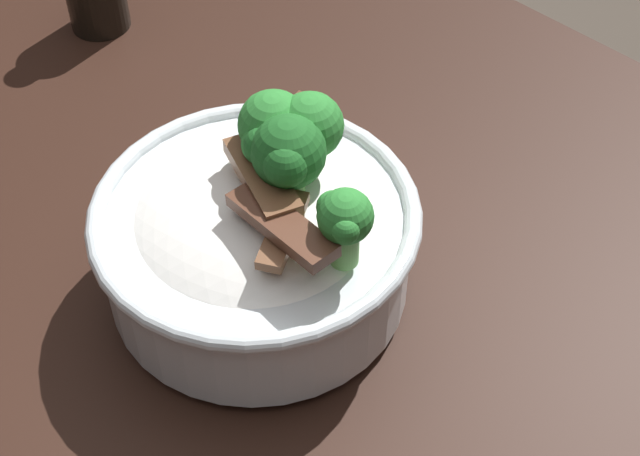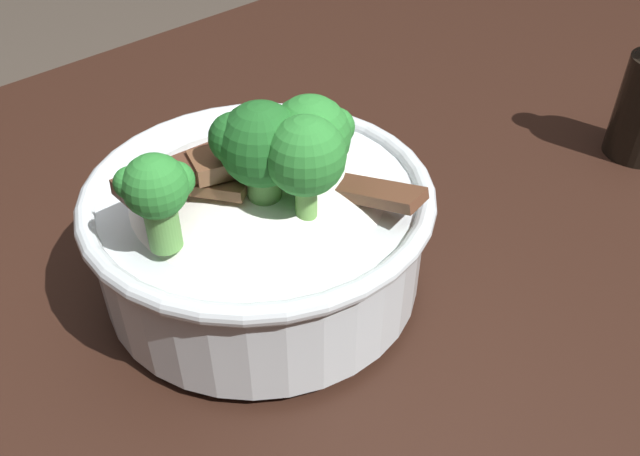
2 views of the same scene
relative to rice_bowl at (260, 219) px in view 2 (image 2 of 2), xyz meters
The scene contains 2 objects.
dining_table 0.17m from the rice_bowl, ahead, with size 1.55×0.82×0.78m.
rice_bowl is the anchor object (origin of this frame).
Camera 2 is at (-0.28, -0.25, 1.08)m, focal length 36.46 mm.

